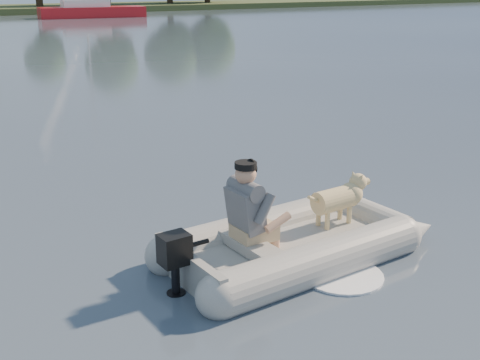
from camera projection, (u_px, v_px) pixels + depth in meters
water at (319, 276)px, 6.96m from camera, size 160.00×160.00×0.00m
dinghy at (298, 210)px, 7.29m from camera, size 4.75×3.20×1.41m
man at (247, 206)px, 6.89m from camera, size 0.78×0.68×1.10m
dog at (334, 203)px, 7.71m from camera, size 0.97×0.40×0.63m
outboard_motor at (175, 267)px, 6.48m from camera, size 0.44×0.32×0.80m
sailboat at (91, 11)px, 53.37m from camera, size 9.38×3.74×12.56m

